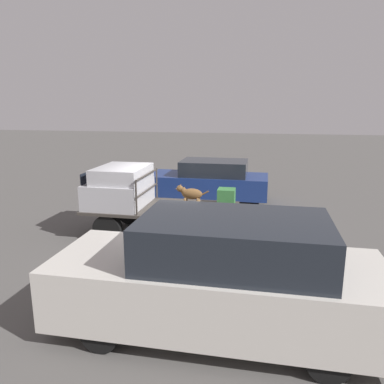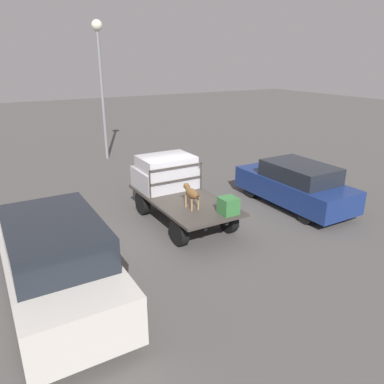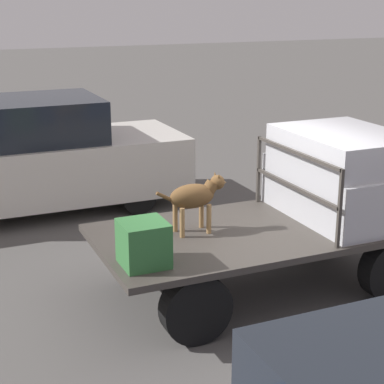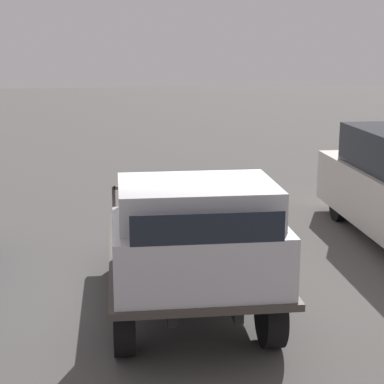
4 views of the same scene
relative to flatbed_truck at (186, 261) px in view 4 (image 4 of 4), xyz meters
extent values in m
plane|color=#514F4C|center=(0.00, 0.00, -0.62)|extent=(80.00, 80.00, 0.00)
cylinder|color=black|center=(1.30, 0.85, -0.23)|extent=(0.78, 0.24, 0.78)
cylinder|color=black|center=(1.30, -0.85, -0.23)|extent=(0.78, 0.24, 0.78)
cylinder|color=black|center=(-1.30, 0.85, -0.23)|extent=(0.78, 0.24, 0.78)
cylinder|color=black|center=(-1.30, -0.85, -0.23)|extent=(0.78, 0.24, 0.78)
cube|color=black|center=(0.00, 0.35, 0.06)|extent=(3.85, 0.10, 0.18)
cube|color=black|center=(0.00, -0.35, 0.06)|extent=(3.85, 0.10, 0.18)
cube|color=#3D3833|center=(0.00, 0.00, 0.19)|extent=(4.19, 2.02, 0.08)
cube|color=#B7B7BC|center=(1.27, 0.00, 0.57)|extent=(1.55, 1.90, 0.69)
cube|color=#B7B7BC|center=(1.16, 0.00, 1.13)|extent=(1.31, 1.75, 0.42)
cube|color=black|center=(2.03, 0.00, 1.06)|extent=(0.02, 1.56, 0.32)
cube|color=#3D3833|center=(0.43, 0.93, 0.69)|extent=(0.04, 0.04, 0.93)
cube|color=#3D3833|center=(0.43, -0.93, 0.69)|extent=(0.04, 0.04, 0.93)
cube|color=#3D3833|center=(0.43, 0.00, 1.13)|extent=(0.04, 1.86, 0.04)
cube|color=#3D3833|center=(0.43, 0.00, 0.69)|extent=(0.04, 1.86, 0.04)
cylinder|color=#9E7547|center=(-0.72, 0.30, 0.41)|extent=(0.06, 0.06, 0.36)
cylinder|color=#9E7547|center=(-0.72, 0.08, 0.41)|extent=(0.06, 0.06, 0.36)
cylinder|color=#9E7547|center=(-1.07, 0.30, 0.41)|extent=(0.06, 0.06, 0.36)
cylinder|color=#9E7547|center=(-1.07, 0.08, 0.41)|extent=(0.06, 0.06, 0.36)
ellipsoid|color=brown|center=(-0.89, 0.19, 0.69)|extent=(0.56, 0.30, 0.30)
sphere|color=#9E7547|center=(-0.74, 0.19, 0.63)|extent=(0.13, 0.13, 0.13)
cylinder|color=brown|center=(-0.65, 0.19, 0.77)|extent=(0.21, 0.16, 0.20)
sphere|color=brown|center=(-0.56, 0.19, 0.82)|extent=(0.18, 0.18, 0.18)
cone|color=#9E7547|center=(-0.48, 0.19, 0.81)|extent=(0.10, 0.10, 0.10)
cone|color=brown|center=(-0.57, 0.24, 0.90)|extent=(0.06, 0.08, 0.10)
cone|color=brown|center=(-0.57, 0.14, 0.90)|extent=(0.06, 0.08, 0.10)
cylinder|color=brown|center=(-1.23, 0.19, 0.71)|extent=(0.24, 0.04, 0.16)
cube|color=#337038|center=(-1.75, -0.51, 0.47)|extent=(0.48, 0.48, 0.48)
cylinder|color=black|center=(-3.75, 3.46, -0.32)|extent=(0.60, 0.20, 0.60)
camera|label=1|loc=(-2.80, 9.82, 3.03)|focal=35.00mm
camera|label=2|loc=(-9.73, 5.34, 4.43)|focal=35.00mm
camera|label=3|loc=(-3.80, -6.52, 2.99)|focal=60.00mm
camera|label=4|loc=(8.07, -0.89, 2.90)|focal=60.00mm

